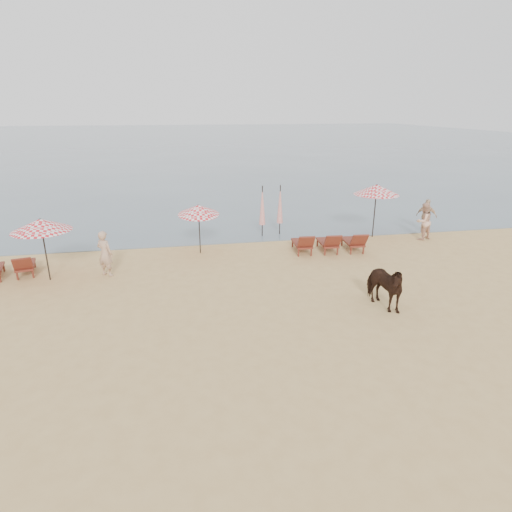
{
  "coord_description": "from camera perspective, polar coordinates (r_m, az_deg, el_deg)",
  "views": [
    {
      "loc": [
        -2.52,
        -8.61,
        5.93
      ],
      "look_at": [
        0.0,
        5.0,
        1.1
      ],
      "focal_mm": 30.0,
      "sensor_mm": 36.0,
      "label": 1
    }
  ],
  "objects": [
    {
      "name": "lounger_cluster_right",
      "position": [
        18.6,
        9.7,
        1.82
      ],
      "size": [
        3.05,
        1.93,
        0.65
      ],
      "rotation": [
        0.0,
        0.0,
        -0.07
      ],
      "color": "maroon",
      "rests_on": "ground"
    },
    {
      "name": "umbrella_open_right",
      "position": [
        20.89,
        15.79,
        8.52
      ],
      "size": [
        2.09,
        2.09,
        2.55
      ],
      "rotation": [
        0.0,
        0.0,
        -0.05
      ],
      "color": "black",
      "rests_on": "ground"
    },
    {
      "name": "umbrella_open_left_a",
      "position": [
        16.67,
        -26.75,
        3.72
      ],
      "size": [
        2.01,
        2.01,
        2.29
      ],
      "rotation": [
        0.0,
        0.0,
        0.22
      ],
      "color": "black",
      "rests_on": "ground"
    },
    {
      "name": "sea",
      "position": [
        88.84,
        -9.17,
        15.19
      ],
      "size": [
        160.0,
        140.0,
        0.06
      ],
      "primitive_type": "cube",
      "color": "#51606B",
      "rests_on": "ground"
    },
    {
      "name": "beachgoer_left",
      "position": [
        16.6,
        -19.49,
        0.31
      ],
      "size": [
        0.75,
        0.68,
        1.72
      ],
      "primitive_type": "imported",
      "rotation": [
        0.0,
        0.0,
        2.58
      ],
      "color": "tan",
      "rests_on": "ground"
    },
    {
      "name": "umbrella_closed_right",
      "position": [
        20.71,
        3.23,
        6.88
      ],
      "size": [
        0.3,
        0.3,
        2.45
      ],
      "rotation": [
        0.0,
        0.0,
        0.08
      ],
      "color": "black",
      "rests_on": "ground"
    },
    {
      "name": "ground",
      "position": [
        10.75,
        5.02,
        -14.32
      ],
      "size": [
        120.0,
        120.0,
        0.0
      ],
      "primitive_type": "plane",
      "color": "tan",
      "rests_on": "ground"
    },
    {
      "name": "umbrella_open_left_b",
      "position": [
        18.04,
        -7.67,
        6.13
      ],
      "size": [
        1.71,
        1.75,
        2.19
      ],
      "rotation": [
        0.0,
        0.0,
        0.42
      ],
      "color": "black",
      "rests_on": "ground"
    },
    {
      "name": "umbrella_closed_left",
      "position": [
        20.36,
        0.85,
        6.72
      ],
      "size": [
        0.3,
        0.3,
        2.47
      ],
      "rotation": [
        0.0,
        0.0,
        -0.4
      ],
      "color": "black",
      "rests_on": "ground"
    },
    {
      "name": "beachgoer_right_a",
      "position": [
        21.55,
        21.43,
        4.33
      ],
      "size": [
        1.01,
        0.89,
        1.75
      ],
      "primitive_type": "imported",
      "rotation": [
        0.0,
        0.0,
        3.46
      ],
      "color": "#D7A386",
      "rests_on": "ground"
    },
    {
      "name": "beachgoer_right_b",
      "position": [
        22.93,
        21.77,
        5.01
      ],
      "size": [
        0.98,
        0.96,
        1.66
      ],
      "primitive_type": "imported",
      "rotation": [
        0.0,
        0.0,
        2.38
      ],
      "color": "tan",
      "rests_on": "ground"
    },
    {
      "name": "cow",
      "position": [
        13.75,
        16.54,
        -3.79
      ],
      "size": [
        1.25,
        1.91,
        1.48
      ],
      "primitive_type": "imported",
      "rotation": [
        0.0,
        0.0,
        0.28
      ],
      "color": "black",
      "rests_on": "ground"
    }
  ]
}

